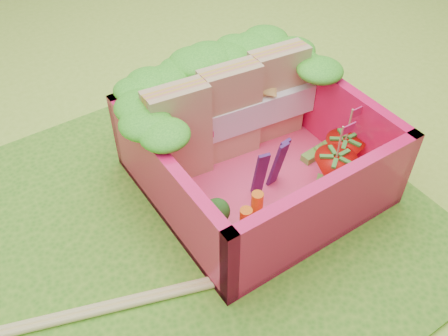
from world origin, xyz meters
name	(u,v)px	position (x,y,z in m)	size (l,w,h in m)	color
ground	(196,220)	(0.00, 0.00, 0.00)	(14.00, 14.00, 0.00)	#A5D63C
placemat	(196,218)	(0.00, 0.00, 0.01)	(2.60, 2.60, 0.03)	#499822
bento_floor	(254,179)	(0.47, 0.04, 0.06)	(1.30, 1.30, 0.05)	#FF4173
bento_box	(256,150)	(0.47, 0.04, 0.31)	(1.30, 1.30, 0.55)	#FB1557
lettuce_ruffle	(213,67)	(0.47, 0.52, 0.64)	(1.43, 0.77, 0.11)	#27951B
sandwich_stack	(230,113)	(0.48, 0.33, 0.40)	(1.19, 0.31, 0.65)	tan
broccoli	(210,218)	(-0.03, -0.21, 0.25)	(0.33, 0.33, 0.24)	#5C994A
carrot_sticks	(251,217)	(0.19, -0.31, 0.21)	(0.19, 0.13, 0.25)	orange
purple_wedges	(272,166)	(0.49, -0.10, 0.27)	(0.23, 0.06, 0.38)	#441856
strawberry_left	(333,173)	(0.80, -0.31, 0.22)	(0.26, 0.26, 0.50)	red
strawberry_right	(343,154)	(0.97, -0.21, 0.21)	(0.24, 0.24, 0.48)	red
snap_peas	(329,171)	(0.88, -0.21, 0.11)	(0.60, 0.47, 0.05)	green
chopsticks	(17,328)	(-1.12, -0.14, 0.05)	(2.31, 0.80, 0.04)	#E8D47F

